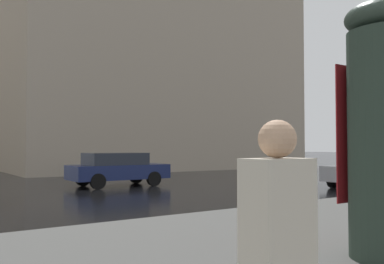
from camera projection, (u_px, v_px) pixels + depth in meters
haussmann_block_corner at (136, 28)px, 36.47m from camera, size 17.86×22.03×24.31m
car_navy at (118, 168)px, 17.93m from camera, size 1.85×4.10×1.41m
car_silver at (370, 169)px, 17.17m from camera, size 1.85×4.10×1.41m
pedestrian_by_billboard at (278, 242)px, 2.39m from camera, size 0.25×0.41×1.68m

